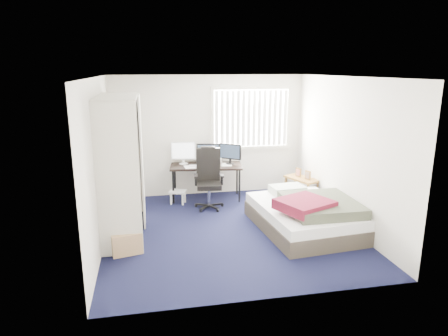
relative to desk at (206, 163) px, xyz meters
name	(u,v)px	position (x,y,z in m)	size (l,w,h in m)	color
ground	(229,230)	(0.11, -1.75, -0.75)	(4.20, 4.20, 0.00)	black
room_shell	(229,141)	(0.11, -1.75, 0.76)	(4.20, 4.20, 4.20)	silver
window_assembly	(251,118)	(1.01, 0.29, 0.85)	(1.72, 0.09, 1.32)	white
closet	(122,152)	(-1.56, -1.49, 0.61)	(0.64, 1.84, 2.22)	beige
desk	(206,163)	(0.00, 0.00, 0.00)	(1.52, 0.86, 1.17)	black
office_chair	(209,185)	(-0.04, -0.55, -0.30)	(0.60, 0.60, 1.17)	black
footstool	(178,194)	(-0.61, -0.24, -0.54)	(0.39, 0.35, 0.26)	white
nightstand	(302,181)	(1.86, -0.56, -0.32)	(0.60, 0.79, 0.66)	brown
bed	(306,214)	(1.38, -1.99, -0.47)	(1.62, 2.05, 0.64)	#3C342B
pine_box	(126,242)	(-1.54, -2.27, -0.59)	(0.43, 0.32, 0.32)	#A48B52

